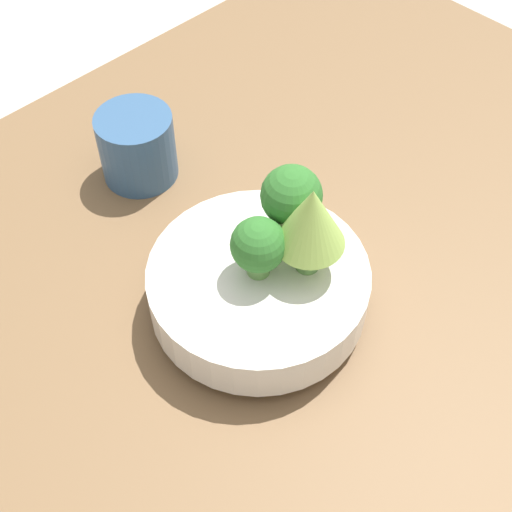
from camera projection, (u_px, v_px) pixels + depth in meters
The scene contains 7 objects.
ground_plane at pixel (275, 311), 0.75m from camera, with size 6.00×6.00×0.00m, color #ADA89E.
table at pixel (276, 303), 0.74m from camera, with size 1.15×0.87×0.03m.
bowl at pixel (256, 285), 0.69m from camera, with size 0.21×0.21×0.06m.
broccoli_floret_left at pixel (291, 198), 0.65m from camera, with size 0.06×0.06×0.09m.
broccoli_floret_center at pixel (256, 244), 0.64m from camera, with size 0.05×0.05×0.06m.
romanesco_piece_far at pixel (311, 220), 0.62m from camera, with size 0.07×0.07×0.10m.
cup at pixel (137, 147), 0.81m from camera, with size 0.09×0.09×0.08m.
Camera 1 is at (0.31, 0.29, 0.62)m, focal length 50.00 mm.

